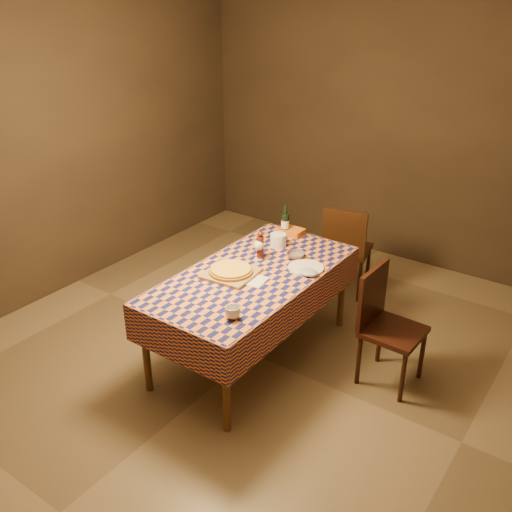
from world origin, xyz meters
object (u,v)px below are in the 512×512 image
object	(u,v)px
cutting_board	(231,273)
white_plate	(306,268)
chair_right	(384,320)
bowl	(296,255)
chair_far	(346,246)
pizza	(231,270)
wine_bottle	(285,223)
dining_table	(252,282)

from	to	relation	value
cutting_board	white_plate	xyz separation A→B (m)	(0.42, 0.43, -0.00)
chair_right	white_plate	bearing A→B (deg)	-177.41
cutting_board	bowl	world-z (taller)	bowl
chair_far	chair_right	xyz separation A→B (m)	(0.86, -1.03, 0.00)
pizza	white_plate	distance (m)	0.60
bowl	wine_bottle	xyz separation A→B (m)	(-0.34, 0.36, 0.08)
white_plate	pizza	bearing A→B (deg)	-134.78
pizza	bowl	xyz separation A→B (m)	(0.25, 0.55, -0.02)
cutting_board	chair_far	size ratio (longest dim) A/B	0.40
dining_table	chair_far	size ratio (longest dim) A/B	1.98
white_plate	chair_far	size ratio (longest dim) A/B	0.31
pizza	chair_far	bearing A→B (deg)	80.45
cutting_board	wine_bottle	xyz separation A→B (m)	(-0.08, 0.90, 0.09)
white_plate	chair_right	distance (m)	0.73
dining_table	bowl	xyz separation A→B (m)	(0.13, 0.43, 0.10)
pizza	wine_bottle	bearing A→B (deg)	95.22
bowl	white_plate	size ratio (longest dim) A/B	0.52
dining_table	pizza	xyz separation A→B (m)	(-0.12, -0.12, 0.12)
cutting_board	chair_right	world-z (taller)	chair_right
dining_table	wine_bottle	world-z (taller)	wine_bottle
cutting_board	pizza	bearing A→B (deg)	0.00
wine_bottle	white_plate	size ratio (longest dim) A/B	0.99
pizza	chair_right	world-z (taller)	chair_right
pizza	wine_bottle	size ratio (longest dim) A/B	1.54
cutting_board	chair_right	size ratio (longest dim) A/B	0.40
wine_bottle	chair_far	xyz separation A→B (m)	(0.33, 0.59, -0.35)
white_plate	chair_right	world-z (taller)	chair_right
dining_table	pizza	size ratio (longest dim) A/B	4.25
pizza	white_plate	bearing A→B (deg)	45.22
chair_far	bowl	bearing A→B (deg)	-89.78
bowl	cutting_board	bearing A→B (deg)	-114.98
chair_far	cutting_board	bearing A→B (deg)	-99.55
chair_right	pizza	bearing A→B (deg)	-157.48
dining_table	wine_bottle	xyz separation A→B (m)	(-0.20, 0.79, 0.18)
bowl	chair_far	distance (m)	0.98
bowl	white_plate	distance (m)	0.21
wine_bottle	chair_right	world-z (taller)	wine_bottle
dining_table	cutting_board	xyz separation A→B (m)	(-0.12, -0.12, 0.09)
white_plate	chair_right	bearing A→B (deg)	2.59
cutting_board	bowl	size ratio (longest dim) A/B	2.51
bowl	chair_right	xyz separation A→B (m)	(0.85, -0.09, -0.27)
cutting_board	wine_bottle	world-z (taller)	wine_bottle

